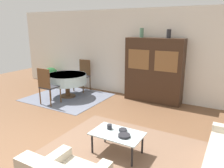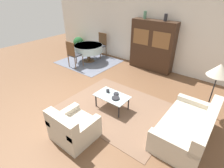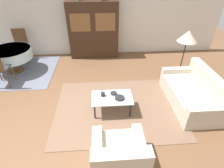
% 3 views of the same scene
% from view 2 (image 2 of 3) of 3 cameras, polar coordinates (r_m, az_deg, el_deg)
% --- Properties ---
extents(ground_plane, '(14.00, 14.00, 0.00)m').
position_cam_2_polar(ground_plane, '(5.11, -10.60, -5.97)').
color(ground_plane, brown).
extents(wall_back, '(10.00, 0.06, 2.70)m').
position_cam_2_polar(wall_back, '(7.24, 10.88, 16.42)').
color(wall_back, silver).
rests_on(wall_back, ground_plane).
extents(area_rug, '(2.86, 2.21, 0.01)m').
position_cam_2_polar(area_rug, '(4.82, 1.97, -7.77)').
color(area_rug, brown).
rests_on(area_rug, ground_plane).
extents(dining_rug, '(2.31, 2.07, 0.01)m').
position_cam_2_polar(dining_rug, '(7.80, -7.54, 7.25)').
color(dining_rug, slate).
rests_on(dining_rug, ground_plane).
extents(couch, '(0.94, 1.72, 0.79)m').
position_cam_2_polar(couch, '(4.15, 23.63, -13.11)').
color(couch, beige).
rests_on(couch, ground_plane).
extents(armchair, '(0.84, 0.81, 0.76)m').
position_cam_2_polar(armchair, '(3.90, -12.65, -13.84)').
color(armchair, beige).
rests_on(armchair, ground_plane).
extents(coffee_table, '(0.89, 0.55, 0.39)m').
position_cam_2_polar(coffee_table, '(4.61, 0.00, -4.26)').
color(coffee_table, black).
rests_on(coffee_table, area_rug).
extents(display_cabinet, '(1.67, 0.43, 1.87)m').
position_cam_2_polar(display_cabinet, '(6.91, 12.99, 12.02)').
color(display_cabinet, '#382316').
rests_on(display_cabinet, ground_plane).
extents(dining_table, '(1.22, 1.22, 0.72)m').
position_cam_2_polar(dining_table, '(7.67, -7.77, 11.43)').
color(dining_table, brown).
rests_on(dining_table, dining_rug).
extents(dining_chair_near, '(0.44, 0.44, 1.06)m').
position_cam_2_polar(dining_chair_near, '(7.14, -12.58, 9.84)').
color(dining_chair_near, brown).
rests_on(dining_chair_near, dining_rug).
extents(dining_chair_far, '(0.44, 0.44, 1.06)m').
position_cam_2_polar(dining_chair_far, '(8.24, -3.58, 13.08)').
color(dining_chair_far, brown).
rests_on(dining_chair_far, dining_rug).
extents(floor_lamp, '(0.50, 0.50, 1.41)m').
position_cam_2_polar(floor_lamp, '(4.65, 31.56, 3.52)').
color(floor_lamp, black).
rests_on(floor_lamp, ground_plane).
extents(cup, '(0.09, 0.09, 0.09)m').
position_cam_2_polar(cup, '(4.72, -1.37, -2.24)').
color(cup, '#232328').
rests_on(cup, coffee_table).
extents(bowl, '(0.21, 0.21, 0.04)m').
position_cam_2_polar(bowl, '(4.46, 1.18, -4.61)').
color(bowl, '#232328').
rests_on(bowl, coffee_table).
extents(bowl_small, '(0.14, 0.14, 0.03)m').
position_cam_2_polar(bowl_small, '(4.64, 1.36, -3.20)').
color(bowl_small, '#232328').
rests_on(bowl_small, coffee_table).
extents(vase_tall, '(0.11, 0.11, 0.27)m').
position_cam_2_polar(vase_tall, '(6.87, 10.74, 21.29)').
color(vase_tall, '#4C7A60').
rests_on(vase_tall, display_cabinet).
extents(vase_short, '(0.12, 0.12, 0.24)m').
position_cam_2_polar(vase_short, '(6.54, 17.12, 20.06)').
color(vase_short, '#232328').
rests_on(vase_short, display_cabinet).
extents(potted_plant, '(0.53, 0.53, 0.68)m').
position_cam_2_polar(potted_plant, '(9.27, -10.85, 12.98)').
color(potted_plant, '#93664C').
rests_on(potted_plant, ground_plane).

